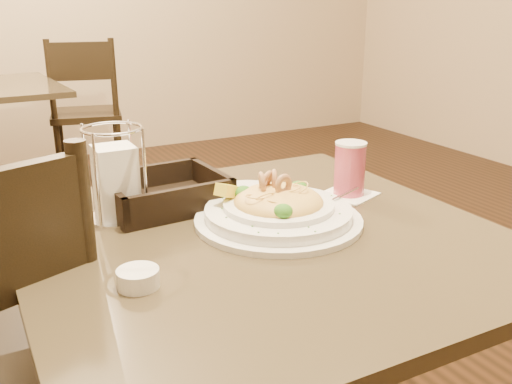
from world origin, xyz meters
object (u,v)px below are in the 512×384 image
drink_glass (350,169)px  dining_chair_far (86,109)px  napkin_caddy (116,180)px  butter_ramekin (138,278)px  bread_basket (164,196)px  side_plate (247,194)px  pasta_bowl (278,209)px  main_table (260,333)px

drink_glass → dining_chair_far: bearing=91.5°
dining_chair_far → napkin_caddy: dining_chair_far is taller
dining_chair_far → drink_glass: bearing=103.4°
dining_chair_far → butter_ramekin: 2.87m
drink_glass → bread_basket: (-0.41, 0.13, -0.04)m
dining_chair_far → side_plate: dining_chair_far is taller
dining_chair_far → drink_glass: dining_chair_far is taller
pasta_bowl → butter_ramekin: 0.36m
pasta_bowl → side_plate: bearing=83.5°
drink_glass → bread_basket: 0.43m
pasta_bowl → bread_basket: pasta_bowl is taller
drink_glass → butter_ramekin: size_ratio=2.12×
bread_basket → side_plate: (0.19, -0.02, -0.02)m
main_table → pasta_bowl: pasta_bowl is taller
drink_glass → side_plate: drink_glass is taller
dining_chair_far → napkin_caddy: size_ratio=4.72×
main_table → butter_ramekin: 0.38m
pasta_bowl → napkin_caddy: size_ratio=1.92×
main_table → napkin_caddy: size_ratio=4.57×
dining_chair_far → main_table: bearing=97.2°
drink_glass → butter_ramekin: (-0.57, -0.21, -0.05)m
napkin_caddy → side_plate: 0.31m
pasta_bowl → bread_basket: size_ratio=1.42×
bread_basket → pasta_bowl: bearing=-49.9°
pasta_bowl → butter_ramekin: pasta_bowl is taller
pasta_bowl → drink_glass: size_ratio=2.61×
pasta_bowl → napkin_caddy: napkin_caddy is taller
side_plate → main_table: bearing=-110.0°
main_table → butter_ramekin: (-0.27, -0.10, 0.24)m
dining_chair_far → butter_ramekin: (-0.50, -2.82, 0.23)m
main_table → pasta_bowl: 0.26m
napkin_caddy → side_plate: napkin_caddy is taller
bread_basket → drink_glass: bearing=-17.3°
napkin_caddy → side_plate: (0.30, 0.00, -0.08)m
dining_chair_far → side_plate: bearing=98.6°
drink_glass → butter_ramekin: 0.60m
main_table → drink_glass: size_ratio=6.21×
pasta_bowl → drink_glass: drink_glass is taller
pasta_bowl → side_plate: (0.02, 0.18, -0.03)m
dining_chair_far → butter_ramekin: dining_chair_far is taller
main_table → pasta_bowl: (0.06, 0.03, 0.26)m
drink_glass → side_plate: size_ratio=0.81×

